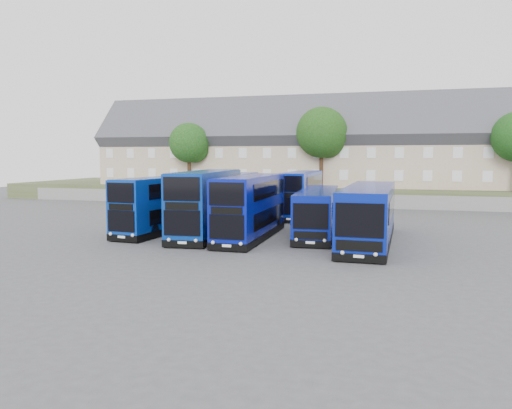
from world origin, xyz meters
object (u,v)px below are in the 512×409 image
object	(u,v)px
dd_front_left	(162,205)
coach_east_a	(318,213)
dd_front_mid	(207,204)
tree_mid	(323,135)
tree_west	(190,144)

from	to	relation	value
dd_front_left	coach_east_a	world-z (taller)	dd_front_left
dd_front_mid	tree_mid	bearing A→B (deg)	72.65
dd_front_left	coach_east_a	bearing A→B (deg)	14.84
dd_front_mid	tree_west	size ratio (longest dim) A/B	1.51
dd_front_left	tree_mid	world-z (taller)	tree_mid
coach_east_a	tree_mid	world-z (taller)	tree_mid
tree_west	tree_mid	world-z (taller)	tree_mid
coach_east_a	tree_west	distance (m)	28.61
coach_east_a	dd_front_mid	bearing A→B (deg)	-167.17
coach_east_a	tree_west	size ratio (longest dim) A/B	1.56
dd_front_left	coach_east_a	distance (m)	11.43
dd_front_mid	tree_mid	xyz separation A→B (m)	(4.83, 23.77, 5.85)
coach_east_a	tree_mid	xyz separation A→B (m)	(-2.74, 21.42, 6.49)
tree_west	tree_mid	size ratio (longest dim) A/B	0.83
dd_front_mid	coach_east_a	world-z (taller)	dd_front_mid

